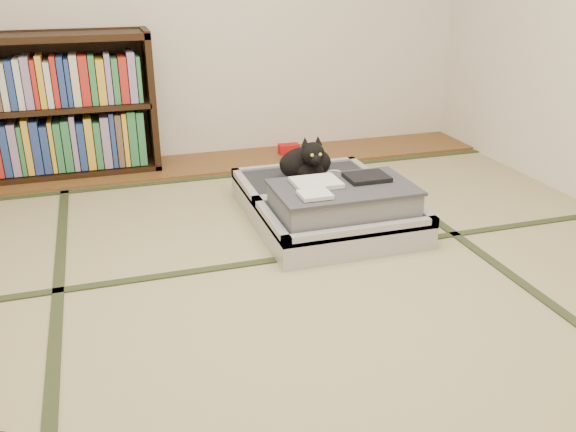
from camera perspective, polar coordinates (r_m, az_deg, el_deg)
name	(u,v)px	position (r m, az deg, el deg)	size (l,w,h in m)	color
floor	(301,301)	(2.64, 1.27, -7.95)	(4.50, 4.50, 0.00)	tan
wood_strip	(212,163)	(4.42, -7.11, 4.94)	(4.00, 0.50, 0.02)	brown
red_item	(289,149)	(4.57, 0.08, 6.30)	(0.15, 0.09, 0.07)	#B80E10
tatami_borders	(270,252)	(3.06, -1.71, -3.37)	(4.00, 4.50, 0.01)	#2D381E
bookcase	(40,111)	(4.33, -22.22, 9.10)	(1.47, 0.34, 0.95)	black
suitcase	(327,204)	(3.36, 3.70, 1.13)	(0.81, 1.08, 0.32)	#AAABAF
cat	(307,163)	(3.56, 1.80, 5.00)	(0.36, 0.36, 0.29)	black
cable_coil	(334,174)	(3.68, 4.31, 3.94)	(0.11, 0.11, 0.03)	white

